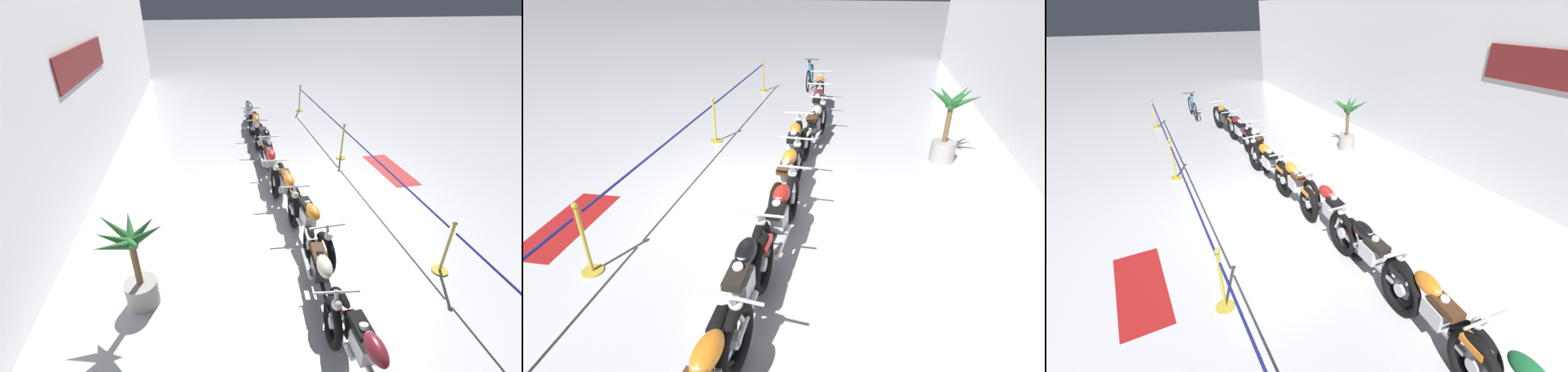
% 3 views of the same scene
% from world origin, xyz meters
% --- Properties ---
extents(ground_plane, '(120.00, 120.00, 0.00)m').
position_xyz_m(ground_plane, '(0.00, 0.00, 0.00)').
color(ground_plane, silver).
extents(motorcycle_orange_0, '(2.25, 0.62, 0.97)m').
position_xyz_m(motorcycle_orange_0, '(-5.44, 0.51, 0.48)').
color(motorcycle_orange_0, black).
rests_on(motorcycle_orange_0, ground).
extents(motorcycle_maroon_1, '(2.15, 0.62, 0.94)m').
position_xyz_m(motorcycle_maroon_1, '(-4.04, 0.60, 0.46)').
color(motorcycle_maroon_1, black).
rests_on(motorcycle_maroon_1, ground).
extents(motorcycle_cream_2, '(2.37, 0.62, 0.93)m').
position_xyz_m(motorcycle_cream_2, '(-2.64, 0.71, 0.46)').
color(motorcycle_cream_2, black).
rests_on(motorcycle_cream_2, ground).
extents(motorcycle_orange_3, '(2.44, 0.62, 0.96)m').
position_xyz_m(motorcycle_orange_3, '(-1.26, 0.49, 0.47)').
color(motorcycle_orange_3, black).
rests_on(motorcycle_orange_3, ground).
extents(motorcycle_orange_4, '(2.21, 0.62, 0.94)m').
position_xyz_m(motorcycle_orange_4, '(0.04, 0.61, 0.46)').
color(motorcycle_orange_4, black).
rests_on(motorcycle_orange_4, ground).
extents(motorcycle_red_5, '(2.43, 0.62, 0.95)m').
position_xyz_m(motorcycle_red_5, '(1.36, 0.74, 0.47)').
color(motorcycle_red_5, black).
rests_on(motorcycle_red_5, ground).
extents(motorcycle_black_6, '(2.32, 0.62, 0.97)m').
position_xyz_m(motorcycle_black_6, '(2.74, 0.63, 0.49)').
color(motorcycle_black_6, black).
rests_on(motorcycle_black_6, ground).
extents(bicycle, '(1.71, 0.48, 0.95)m').
position_xyz_m(bicycle, '(-7.92, -0.13, 0.37)').
color(bicycle, black).
rests_on(bicycle, ground).
extents(potted_palm_left_of_row, '(1.03, 1.02, 1.59)m').
position_xyz_m(potted_palm_left_of_row, '(-2.34, 3.46, 0.77)').
color(potted_palm_left_of_row, gray).
rests_on(potted_palm_left_of_row, ground).
extents(stanchion_far_left, '(14.24, 0.28, 1.05)m').
position_xyz_m(stanchion_far_left, '(-1.59, -1.57, 0.77)').
color(stanchion_far_left, gold).
rests_on(stanchion_far_left, ground).
extents(stanchion_mid_left, '(0.28, 0.28, 1.05)m').
position_xyz_m(stanchion_mid_left, '(-2.46, -1.57, 0.36)').
color(stanchion_mid_left, gold).
rests_on(stanchion_mid_left, ground).
extents(stanchion_mid_right, '(0.28, 0.28, 1.05)m').
position_xyz_m(stanchion_mid_right, '(2.35, -1.57, 0.36)').
color(stanchion_mid_right, gold).
rests_on(stanchion_mid_right, ground).
extents(floor_banner, '(1.95, 0.78, 0.01)m').
position_xyz_m(floor_banner, '(1.39, -2.65, 0.00)').
color(floor_banner, maroon).
rests_on(floor_banner, ground).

